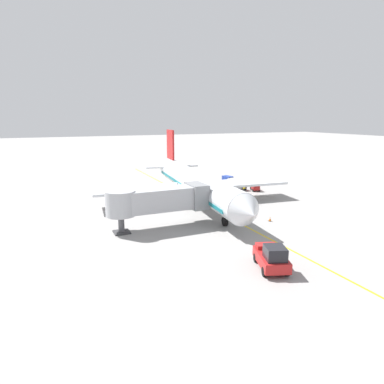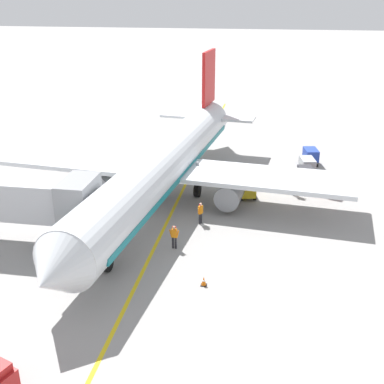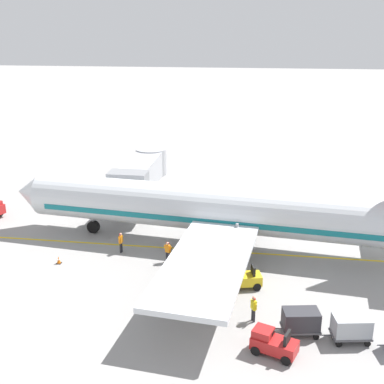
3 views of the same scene
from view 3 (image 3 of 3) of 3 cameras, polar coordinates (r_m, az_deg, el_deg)
name	(u,v)px [view 3 (image 3 of 3)]	position (r m, az deg, el deg)	size (l,w,h in m)	color
ground_plane	(205,250)	(40.22, 1.55, -6.81)	(400.00, 400.00, 0.00)	gray
gate_lead_in_line	(205,250)	(40.21, 1.55, -6.80)	(0.24, 80.00, 0.01)	gold
parked_airliner	(221,210)	(39.77, 3.40, -2.15)	(30.38, 37.35, 10.63)	silver
jet_bridge	(142,173)	(49.32, -5.92, 2.22)	(12.12, 3.50, 4.98)	#A8AAAF
baggage_tug_lead	(242,278)	(34.66, 5.85, -9.98)	(1.80, 2.72, 1.62)	gold
baggage_tug_trailing	(273,343)	(28.56, 9.44, -17.01)	(2.01, 2.76, 1.62)	#B21E1E
baggage_cart_front	(301,320)	(30.28, 12.60, -14.42)	(1.67, 2.98, 1.58)	#4C4C51
baggage_cart_second_in_train	(351,327)	(30.47, 18.12, -14.73)	(1.67, 2.98, 1.58)	#4C4C51
ground_crew_wing_walker	(168,251)	(37.90, -2.84, -6.89)	(0.37, 0.70, 1.69)	#232328
ground_crew_loader	(254,308)	(30.98, 7.21, -13.26)	(0.67, 0.44, 1.69)	#232328
ground_crew_marshaller	(121,241)	(39.87, -8.32, -5.74)	(0.73, 0.29, 1.69)	#232328
safety_cone_nose_left	(59,260)	(39.30, -15.32, -7.68)	(0.36, 0.36, 0.59)	black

